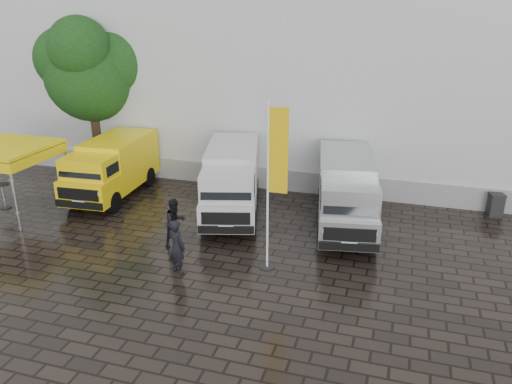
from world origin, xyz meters
TOP-DOWN VIEW (x-y plane):
  - ground at (0.00, 0.00)m, footprint 120.00×120.00m
  - exhibition_hall at (2.00, 16.00)m, footprint 44.00×16.00m
  - hall_plinth at (2.00, 7.95)m, footprint 44.00×0.15m
  - van_yellow at (-8.45, 4.96)m, footprint 2.47×5.65m
  - van_white at (-2.63, 4.70)m, footprint 3.66×6.52m
  - van_silver at (2.06, 4.70)m, footprint 3.10×6.42m
  - canopy_tent at (-11.51, 2.17)m, footprint 3.36×3.36m
  - flagpole at (0.26, 0.56)m, footprint 0.88×0.50m
  - tree at (-11.28, 8.25)m, footprint 4.51×4.51m
  - cocktail_table at (-12.12, 2.28)m, footprint 0.60×0.60m
  - wheelie_bin at (7.89, 7.56)m, footprint 0.67×0.67m
  - person_front at (-2.61, -0.62)m, footprint 0.80×0.67m
  - person_tent at (-3.52, 1.19)m, footprint 1.00×1.08m

SIDE VIEW (x-z plane):
  - ground at x=0.00m, z-range 0.00..0.00m
  - wheelie_bin at x=7.89m, z-range 0.00..0.95m
  - hall_plinth at x=2.00m, z-range 0.00..1.00m
  - cocktail_table at x=-12.12m, z-range 0.00..1.09m
  - person_tent at x=-3.52m, z-range 0.00..1.78m
  - person_front at x=-2.61m, z-range 0.00..1.85m
  - van_yellow at x=-8.45m, z-range 0.00..2.55m
  - van_silver at x=2.06m, z-range 0.00..2.67m
  - van_white at x=-2.63m, z-range 0.00..2.68m
  - canopy_tent at x=-11.51m, z-range 1.25..4.09m
  - flagpole at x=0.26m, z-range 0.37..5.96m
  - tree at x=-11.28m, z-range 1.15..9.25m
  - exhibition_hall at x=2.00m, z-range 0.00..12.00m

